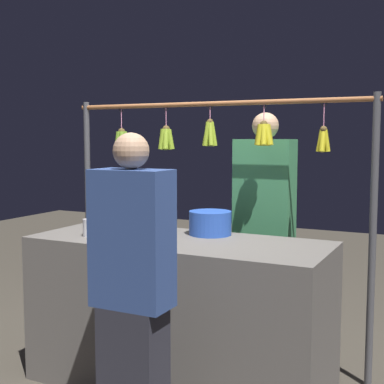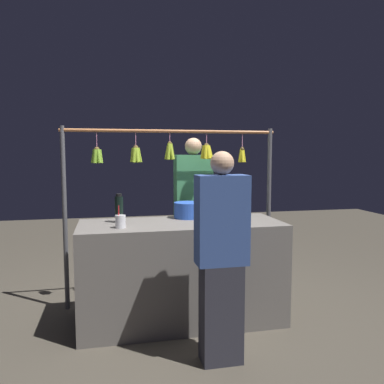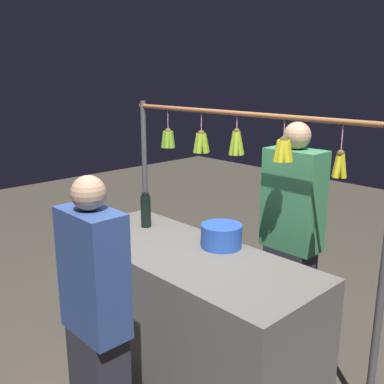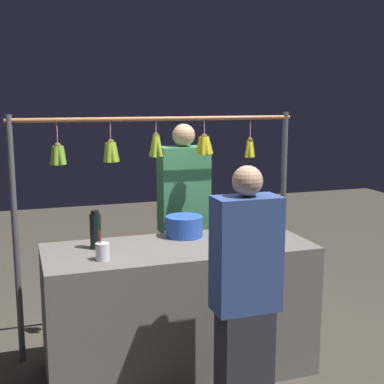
{
  "view_description": "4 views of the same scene",
  "coord_description": "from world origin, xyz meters",
  "px_view_note": "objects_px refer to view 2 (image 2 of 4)",
  "views": [
    {
      "loc": [
        -1.49,
        2.82,
        1.5
      ],
      "look_at": [
        -0.09,
        0.0,
        1.19
      ],
      "focal_mm": 50.68,
      "sensor_mm": 36.0,
      "label": 1
    },
    {
      "loc": [
        0.63,
        3.37,
        1.52
      ],
      "look_at": [
        -0.1,
        0.0,
        1.17
      ],
      "focal_mm": 36.56,
      "sensor_mm": 36.0,
      "label": 2
    },
    {
      "loc": [
        -1.93,
        1.77,
        1.98
      ],
      "look_at": [
        -0.06,
        0.0,
        1.3
      ],
      "focal_mm": 41.8,
      "sensor_mm": 36.0,
      "label": 3
    },
    {
      "loc": [
        1.0,
        3.27,
        1.88
      ],
      "look_at": [
        -0.09,
        0.0,
        1.26
      ],
      "focal_mm": 49.32,
      "sensor_mm": 36.0,
      "label": 4
    }
  ],
  "objects_px": {
    "water_bottle": "(119,209)",
    "drink_cup": "(120,221)",
    "blue_bucket": "(188,210)",
    "vendor_person": "(193,216)",
    "customer_person": "(221,260)"
  },
  "relations": [
    {
      "from": "water_bottle",
      "to": "drink_cup",
      "type": "relative_size",
      "value": 1.38
    },
    {
      "from": "blue_bucket",
      "to": "vendor_person",
      "type": "height_order",
      "value": "vendor_person"
    },
    {
      "from": "water_bottle",
      "to": "vendor_person",
      "type": "height_order",
      "value": "vendor_person"
    },
    {
      "from": "blue_bucket",
      "to": "customer_person",
      "type": "height_order",
      "value": "customer_person"
    },
    {
      "from": "blue_bucket",
      "to": "water_bottle",
      "type": "bearing_deg",
      "value": 9.72
    },
    {
      "from": "blue_bucket",
      "to": "drink_cup",
      "type": "xyz_separation_m",
      "value": [
        0.64,
        0.37,
        -0.02
      ]
    },
    {
      "from": "vendor_person",
      "to": "customer_person",
      "type": "distance_m",
      "value": 1.51
    },
    {
      "from": "water_bottle",
      "to": "customer_person",
      "type": "bearing_deg",
      "value": 128.89
    },
    {
      "from": "blue_bucket",
      "to": "vendor_person",
      "type": "distance_m",
      "value": 0.58
    },
    {
      "from": "water_bottle",
      "to": "drink_cup",
      "type": "height_order",
      "value": "water_bottle"
    },
    {
      "from": "water_bottle",
      "to": "vendor_person",
      "type": "bearing_deg",
      "value": -141.44
    },
    {
      "from": "drink_cup",
      "to": "vendor_person",
      "type": "distance_m",
      "value": 1.23
    },
    {
      "from": "blue_bucket",
      "to": "vendor_person",
      "type": "relative_size",
      "value": 0.16
    },
    {
      "from": "water_bottle",
      "to": "customer_person",
      "type": "relative_size",
      "value": 0.17
    },
    {
      "from": "water_bottle",
      "to": "blue_bucket",
      "type": "height_order",
      "value": "water_bottle"
    }
  ]
}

